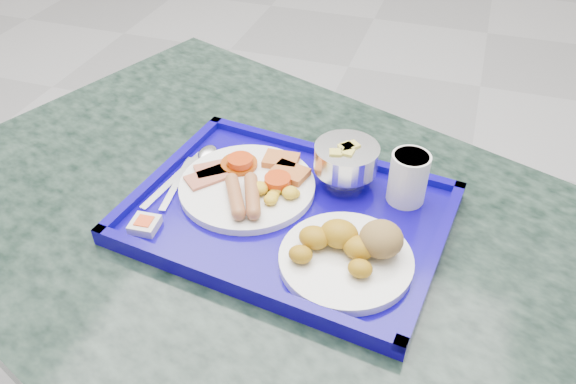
{
  "coord_description": "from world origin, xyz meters",
  "views": [
    {
      "loc": [
        0.54,
        -1.3,
        1.35
      ],
      "look_at": [
        0.33,
        -0.68,
        0.81
      ],
      "focal_mm": 35.0,
      "sensor_mm": 36.0,
      "label": 1
    }
  ],
  "objects_px": {
    "main_plate": "(250,184)",
    "bread_plate": "(350,251)",
    "tray": "(288,215)",
    "juice_cup": "(408,176)",
    "fruit_bowl": "(346,159)",
    "table": "(273,302)"
  },
  "relations": [
    {
      "from": "table",
      "to": "tray",
      "type": "relative_size",
      "value": 2.72
    },
    {
      "from": "main_plate",
      "to": "tray",
      "type": "bearing_deg",
      "value": -23.91
    },
    {
      "from": "table",
      "to": "tray",
      "type": "xyz_separation_m",
      "value": [
        0.02,
        0.02,
        0.2
      ]
    },
    {
      "from": "tray",
      "to": "main_plate",
      "type": "height_order",
      "value": "main_plate"
    },
    {
      "from": "bread_plate",
      "to": "juice_cup",
      "type": "xyz_separation_m",
      "value": [
        0.05,
        0.16,
        0.03
      ]
    },
    {
      "from": "tray",
      "to": "main_plate",
      "type": "bearing_deg",
      "value": 156.09
    },
    {
      "from": "table",
      "to": "fruit_bowl",
      "type": "xyz_separation_m",
      "value": [
        0.09,
        0.12,
        0.26
      ]
    },
    {
      "from": "tray",
      "to": "table",
      "type": "bearing_deg",
      "value": -145.77
    },
    {
      "from": "tray",
      "to": "bread_plate",
      "type": "bearing_deg",
      "value": -31.83
    },
    {
      "from": "main_plate",
      "to": "bread_plate",
      "type": "distance_m",
      "value": 0.22
    },
    {
      "from": "tray",
      "to": "bread_plate",
      "type": "relative_size",
      "value": 2.74
    },
    {
      "from": "main_plate",
      "to": "bread_plate",
      "type": "relative_size",
      "value": 1.17
    },
    {
      "from": "tray",
      "to": "fruit_bowl",
      "type": "xyz_separation_m",
      "value": [
        0.07,
        0.1,
        0.05
      ]
    },
    {
      "from": "table",
      "to": "bread_plate",
      "type": "xyz_separation_m",
      "value": [
        0.14,
        -0.06,
        0.23
      ]
    },
    {
      "from": "main_plate",
      "to": "juice_cup",
      "type": "xyz_separation_m",
      "value": [
        0.24,
        0.06,
        0.03
      ]
    },
    {
      "from": "tray",
      "to": "juice_cup",
      "type": "xyz_separation_m",
      "value": [
        0.17,
        0.09,
        0.05
      ]
    },
    {
      "from": "table",
      "to": "bread_plate",
      "type": "height_order",
      "value": "bread_plate"
    },
    {
      "from": "table",
      "to": "fruit_bowl",
      "type": "distance_m",
      "value": 0.3
    },
    {
      "from": "main_plate",
      "to": "bread_plate",
      "type": "xyz_separation_m",
      "value": [
        0.19,
        -0.11,
        0.01
      ]
    },
    {
      "from": "main_plate",
      "to": "juice_cup",
      "type": "bearing_deg",
      "value": 12.75
    },
    {
      "from": "fruit_bowl",
      "to": "bread_plate",
      "type": "bearing_deg",
      "value": -73.83
    },
    {
      "from": "fruit_bowl",
      "to": "juice_cup",
      "type": "height_order",
      "value": "juice_cup"
    }
  ]
}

